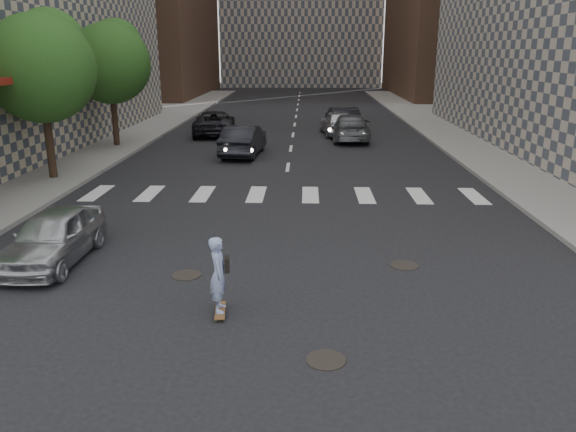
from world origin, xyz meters
name	(u,v)px	position (x,y,z in m)	size (l,w,h in m)	color
ground	(267,298)	(0.00, 0.00, 0.00)	(160.00, 160.00, 0.00)	black
sidewalk_left	(36,143)	(-14.50, 20.00, 0.07)	(13.00, 80.00, 0.15)	gray
sidewalk_right	(554,146)	(14.50, 20.00, 0.07)	(13.00, 80.00, 0.15)	gray
tree_b	(43,63)	(-9.45, 11.14, 4.65)	(4.20, 4.20, 6.60)	#382619
tree_c	(111,59)	(-9.45, 19.14, 4.65)	(4.20, 4.20, 6.60)	#382619
manhole_a	(326,360)	(1.20, -2.50, 0.01)	(0.70, 0.70, 0.02)	black
manhole_b	(187,275)	(-2.00, 1.20, 0.01)	(0.70, 0.70, 0.02)	black
manhole_c	(404,265)	(3.30, 2.00, 0.01)	(0.70, 0.70, 0.02)	black
skateboarder	(219,274)	(-0.89, -0.78, 0.87)	(0.44, 0.85, 1.66)	brown
silver_sedan	(53,237)	(-5.50, 2.00, 0.67)	(1.58, 3.93, 1.34)	#ACAFB3
traffic_car_a	(243,140)	(-2.33, 16.91, 0.77)	(1.62, 4.65, 1.53)	black
traffic_car_b	(350,127)	(3.40, 22.00, 0.76)	(2.14, 5.25, 1.52)	#505357
traffic_car_c	(214,123)	(-4.90, 23.83, 0.75)	(2.48, 5.37, 1.49)	black
traffic_car_d	(338,123)	(2.79, 23.89, 0.78)	(1.84, 4.58, 1.56)	#BABDC2
traffic_car_e	(343,119)	(3.17, 25.49, 0.81)	(1.72, 4.94, 1.63)	black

